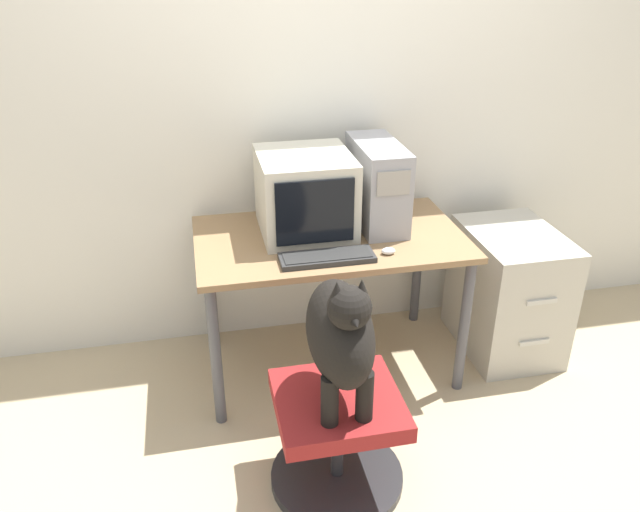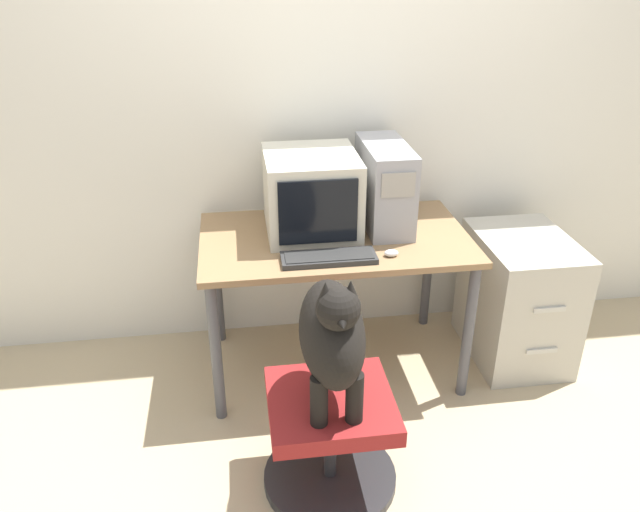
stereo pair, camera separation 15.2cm
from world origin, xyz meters
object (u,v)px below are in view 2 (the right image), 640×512
at_px(filing_cabinet, 518,298).
at_px(pc_tower, 385,185).
at_px(crt_monitor, 311,193).
at_px(dog, 332,334).
at_px(keyboard, 329,258).
at_px(office_chair, 330,437).

bearing_deg(filing_cabinet, pc_tower, 169.56).
relative_size(crt_monitor, pc_tower, 0.97).
relative_size(dog, filing_cabinet, 0.86).
height_order(keyboard, dog, dog).
height_order(crt_monitor, keyboard, crt_monitor).
distance_m(crt_monitor, pc_tower, 0.36).
bearing_deg(filing_cabinet, keyboard, -167.74).
bearing_deg(dog, keyboard, 82.44).
bearing_deg(filing_cabinet, office_chair, -145.45).
relative_size(pc_tower, filing_cabinet, 0.73).
relative_size(keyboard, office_chair, 0.77).
bearing_deg(keyboard, filing_cabinet, 12.26).
bearing_deg(keyboard, dog, -97.56).
xyz_separation_m(pc_tower, keyboard, (-0.32, -0.35, -0.19)).
bearing_deg(pc_tower, keyboard, -132.49).
bearing_deg(keyboard, pc_tower, 47.51).
relative_size(pc_tower, dog, 0.84).
relative_size(keyboard, dog, 0.72).
xyz_separation_m(crt_monitor, office_chair, (-0.04, -0.86, -0.69)).
bearing_deg(office_chair, dog, -90.00).
distance_m(dog, filing_cabinet, 1.41).
xyz_separation_m(keyboard, office_chair, (-0.07, -0.53, -0.52)).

